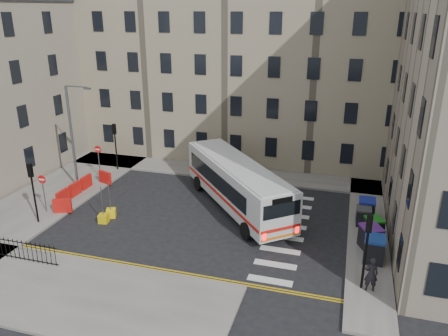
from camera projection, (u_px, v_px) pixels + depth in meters
The scene contains 22 objects.
ground at pixel (228, 221), 29.47m from camera, with size 120.00×120.00×0.00m, color black.
pavement_north at pixel (190, 169), 38.78m from camera, with size 36.00×3.20×0.15m, color slate.
pavement_east at pixel (367, 211), 30.65m from camera, with size 2.40×26.00×0.15m, color slate.
pavement_west at pixel (60, 191), 34.07m from camera, with size 6.00×22.00×0.15m, color slate.
pavement_sw at pixel (43, 288), 22.31m from camera, with size 20.00×6.00×0.15m, color slate.
terrace_north at pixel (203, 62), 42.30m from camera, with size 38.30×10.80×17.20m.
traffic_light_east at pixel (367, 241), 21.24m from camera, with size 0.28×0.22×4.10m.
traffic_light_nw at pixel (115, 140), 37.52m from camera, with size 0.28×0.22×4.10m.
traffic_light_sw at pixel (32, 184), 28.07m from camera, with size 0.28×0.22×4.10m.
streetlamp at pixel (72, 136), 33.23m from camera, with size 0.50×0.22×8.14m.
no_entry_north at pixel (98, 155), 36.13m from camera, with size 0.60×0.08×3.00m.
no_entry_south at pixel (43, 186), 29.83m from camera, with size 0.60×0.08×3.00m.
roadworks_barriers at pixel (79, 190), 32.84m from camera, with size 1.66×6.26×1.00m.
bus at pixel (237, 183), 30.75m from camera, with size 10.05×11.23×3.36m.
wheelie_bin_a at pixel (374, 249), 24.35m from camera, with size 1.19×1.35×1.43m.
wheelie_bin_b at pixel (371, 237), 25.62m from camera, with size 1.52×1.60×1.39m.
wheelie_bin_c at pixel (374, 227), 27.00m from camera, with size 1.32×1.39×1.21m.
wheelie_bin_d at pixel (363, 216), 28.45m from camera, with size 0.96×1.10×1.18m.
wheelie_bin_e at pixel (366, 209), 29.33m from camera, with size 1.07×1.23×1.35m.
pedestrian at pixel (371, 274), 21.66m from camera, with size 0.68×0.45×1.88m, color black.
bollard_yellow at pixel (111, 213), 29.90m from camera, with size 0.60×0.60×0.60m, color yellow.
bollard_chevron at pixel (104, 218), 29.15m from camera, with size 0.60×0.60×0.60m, color gold.
Camera 1 is at (7.21, -25.42, 13.53)m, focal length 35.00 mm.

